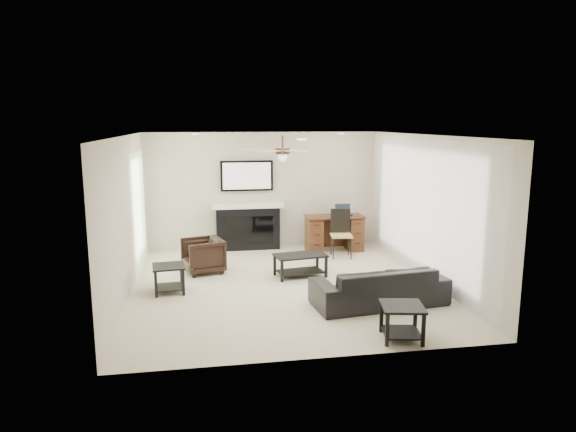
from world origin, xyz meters
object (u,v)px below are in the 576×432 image
(armchair, at_px, (203,255))
(fireplace_unit, at_px, (248,206))
(sofa, at_px, (379,286))
(coffee_table, at_px, (300,265))
(desk, at_px, (334,233))

(armchair, xyz_separation_m, fireplace_unit, (0.97, 1.58, 0.64))
(sofa, bearing_deg, coffee_table, -67.39)
(sofa, distance_m, fireplace_unit, 4.12)
(coffee_table, distance_m, fireplace_unit, 2.37)
(coffee_table, xyz_separation_m, fireplace_unit, (-0.73, 2.13, 0.75))
(armchair, xyz_separation_m, desk, (2.77, 1.15, 0.07))
(coffee_table, bearing_deg, fireplace_unit, 99.85)
(armchair, xyz_separation_m, coffee_table, (1.70, -0.55, -0.11))
(sofa, relative_size, fireplace_unit, 1.05)
(sofa, relative_size, armchair, 2.90)
(sofa, height_order, armchair, armchair)
(fireplace_unit, bearing_deg, sofa, -66.41)
(sofa, distance_m, coffee_table, 1.84)
(fireplace_unit, bearing_deg, coffee_table, -71.12)
(desk, bearing_deg, fireplace_unit, 166.72)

